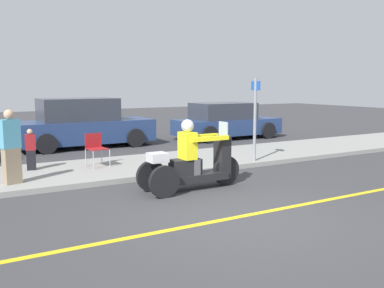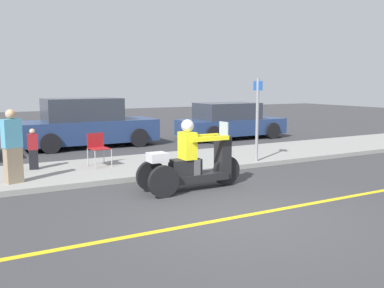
# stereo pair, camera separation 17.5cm
# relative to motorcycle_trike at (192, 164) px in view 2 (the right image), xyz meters

# --- Properties ---
(ground_plane) EXTENTS (60.00, 60.00, 0.00)m
(ground_plane) POSITION_rel_motorcycle_trike_xyz_m (-0.18, -1.99, -0.53)
(ground_plane) COLOR #38383A
(lane_stripe) EXTENTS (24.00, 0.12, 0.01)m
(lane_stripe) POSITION_rel_motorcycle_trike_xyz_m (0.01, -1.99, -0.52)
(lane_stripe) COLOR gold
(lane_stripe) RESTS_ON ground
(sidewalk_strip) EXTENTS (28.00, 2.80, 0.12)m
(sidewalk_strip) POSITION_rel_motorcycle_trike_xyz_m (-0.18, 2.61, -0.47)
(sidewalk_strip) COLOR gray
(sidewalk_strip) RESTS_ON ground
(motorcycle_trike) EXTENTS (2.27, 0.70, 1.46)m
(motorcycle_trike) POSITION_rel_motorcycle_trike_xyz_m (0.00, 0.00, 0.00)
(motorcycle_trike) COLOR black
(motorcycle_trike) RESTS_ON ground
(spectator_end_of_line) EXTENTS (0.25, 0.18, 0.99)m
(spectator_end_of_line) POSITION_rel_motorcycle_trike_xyz_m (-2.61, 3.17, 0.07)
(spectator_end_of_line) COLOR black
(spectator_end_of_line) RESTS_ON sidewalk_strip
(spectator_mid_group) EXTENTS (0.41, 0.31, 1.54)m
(spectator_mid_group) POSITION_rel_motorcycle_trike_xyz_m (-3.21, 1.88, 0.33)
(spectator_mid_group) COLOR gray
(spectator_mid_group) RESTS_ON sidewalk_strip
(folding_chair_curbside) EXTENTS (0.52, 0.52, 0.82)m
(folding_chair_curbside) POSITION_rel_motorcycle_trike_xyz_m (-1.12, 2.87, 0.10)
(folding_chair_curbside) COLOR #A5A8AD
(folding_chair_curbside) RESTS_ON sidewalk_strip
(parked_car_lot_far) EXTENTS (4.25, 1.92, 1.42)m
(parked_car_lot_far) POSITION_rel_motorcycle_trike_xyz_m (5.34, 6.53, 0.15)
(parked_car_lot_far) COLOR navy
(parked_car_lot_far) RESTS_ON ground
(parked_car_lot_left) EXTENTS (4.57, 1.93, 1.68)m
(parked_car_lot_left) POSITION_rel_motorcycle_trike_xyz_m (-0.25, 7.02, 0.26)
(parked_car_lot_left) COLOR navy
(parked_car_lot_left) RESTS_ON ground
(street_sign) EXTENTS (0.08, 0.36, 2.20)m
(street_sign) POSITION_rel_motorcycle_trike_xyz_m (2.79, 1.46, 0.79)
(street_sign) COLOR gray
(street_sign) RESTS_ON sidewalk_strip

